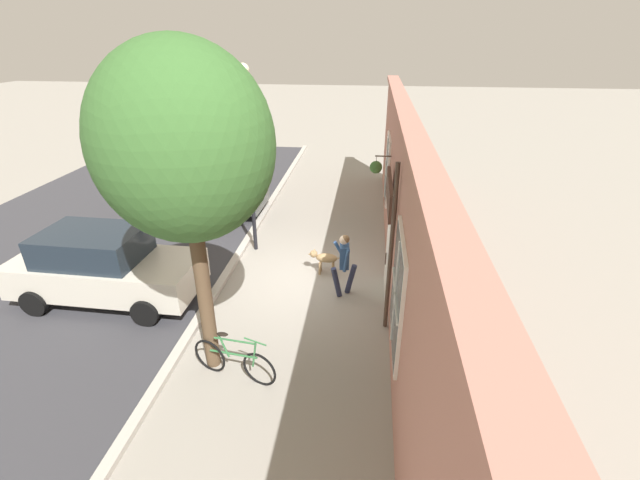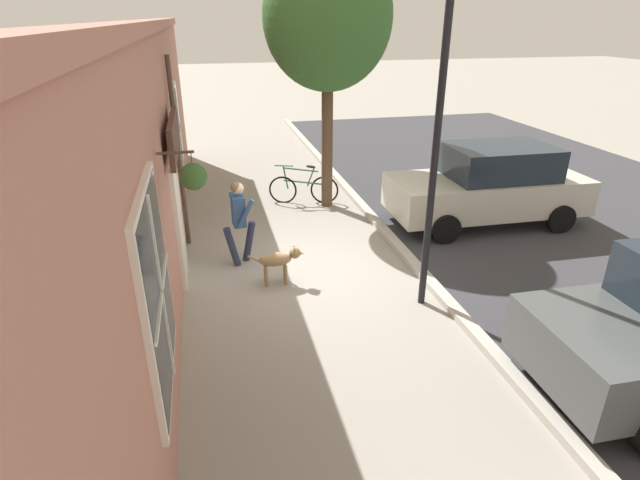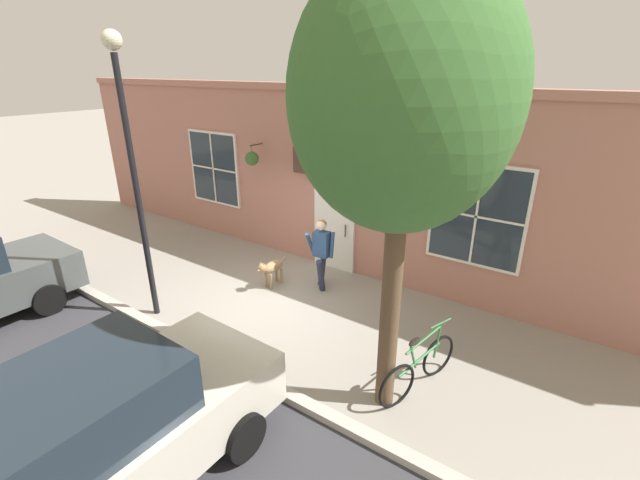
% 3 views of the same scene
% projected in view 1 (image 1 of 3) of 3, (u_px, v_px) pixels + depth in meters
% --- Properties ---
extents(ground_plane, '(90.00, 90.00, 0.00)m').
position_uv_depth(ground_plane, '(301.00, 280.00, 11.10)').
color(ground_plane, gray).
extents(curb_and_road, '(10.10, 28.00, 0.12)m').
position_uv_depth(curb_and_road, '(91.00, 267.00, 11.71)').
color(curb_and_road, '#B2ADA3').
rests_on(curb_and_road, ground_plane).
extents(storefront_facade, '(0.95, 18.00, 4.24)m').
position_uv_depth(storefront_facade, '(399.00, 208.00, 9.92)').
color(storefront_facade, '#B27566').
rests_on(storefront_facade, ground_plane).
extents(pedestrian_walking, '(0.63, 0.55, 1.61)m').
position_uv_depth(pedestrian_walking, '(344.00, 260.00, 10.10)').
color(pedestrian_walking, '#282D47').
rests_on(pedestrian_walking, ground_plane).
extents(dog_on_leash, '(0.98, 0.29, 0.69)m').
position_uv_depth(dog_on_leash, '(324.00, 258.00, 11.23)').
color(dog_on_leash, '#997A51').
rests_on(dog_on_leash, ground_plane).
extents(street_tree_by_curb, '(2.82, 2.54, 5.83)m').
position_uv_depth(street_tree_by_curb, '(189.00, 151.00, 6.52)').
color(street_tree_by_curb, brown).
rests_on(street_tree_by_curb, ground_plane).
extents(leaning_bicycle, '(1.69, 0.52, 0.99)m').
position_uv_depth(leaning_bicycle, '(234.00, 360.00, 7.84)').
color(leaning_bicycle, black).
rests_on(leaning_bicycle, ground_plane).
extents(parked_car_nearest_curb, '(4.33, 2.01, 1.75)m').
position_uv_depth(parked_car_nearest_curb, '(201.00, 189.00, 14.92)').
color(parked_car_nearest_curb, '#474C4C').
rests_on(parked_car_nearest_curb, ground_plane).
extents(parked_car_mid_block, '(4.33, 2.01, 1.75)m').
position_uv_depth(parked_car_mid_block, '(104.00, 266.00, 10.00)').
color(parked_car_mid_block, beige).
rests_on(parked_car_mid_block, ground_plane).
extents(street_lamp, '(0.32, 0.32, 5.13)m').
position_uv_depth(street_lamp, '(248.00, 137.00, 11.24)').
color(street_lamp, black).
rests_on(street_lamp, ground_plane).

